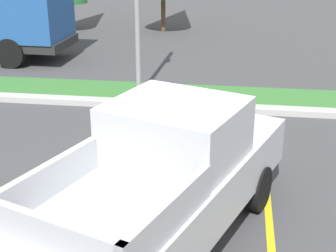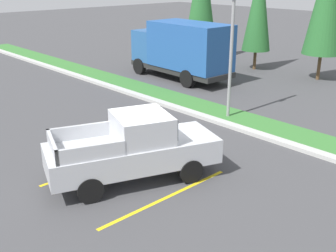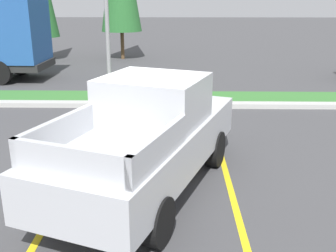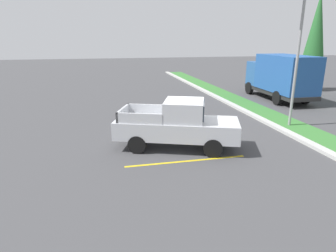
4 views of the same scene
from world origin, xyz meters
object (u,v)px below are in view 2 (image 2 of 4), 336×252
(cargo_truck_distant, at_px, (182,49))
(street_light, at_px, (230,26))
(pickup_truck_main, at_px, (134,148))
(cypress_tree_left_inner, at_px, (259,5))

(cargo_truck_distant, height_order, street_light, street_light)
(pickup_truck_main, distance_m, cargo_truck_distant, 13.19)
(street_light, relative_size, cypress_tree_left_inner, 0.98)
(pickup_truck_main, xyz_separation_m, cypress_tree_left_inner, (-6.93, 15.73, 3.13))
(cargo_truck_distant, xyz_separation_m, street_light, (6.49, -3.65, 2.17))
(cargo_truck_distant, height_order, cypress_tree_left_inner, cypress_tree_left_inner)
(pickup_truck_main, bearing_deg, street_light, 105.35)
(cargo_truck_distant, bearing_deg, pickup_truck_main, -50.94)
(pickup_truck_main, xyz_separation_m, cargo_truck_distant, (-8.30, 10.22, 0.81))
(pickup_truck_main, relative_size, cypress_tree_left_inner, 0.78)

